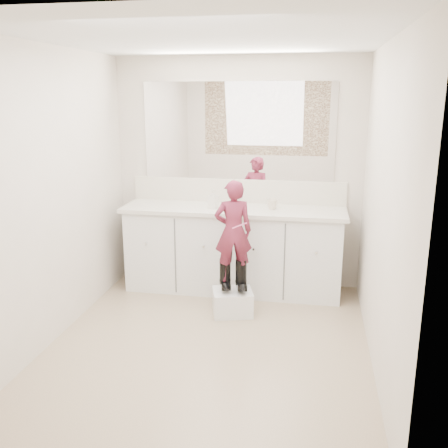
# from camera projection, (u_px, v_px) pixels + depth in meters

# --- Properties ---
(floor) EXTENTS (3.00, 3.00, 0.00)m
(floor) POSITION_uv_depth(u_px,v_px,m) (209.00, 343.00, 4.16)
(floor) COLOR #887959
(floor) RESTS_ON ground
(ceiling) EXTENTS (3.00, 3.00, 0.00)m
(ceiling) POSITION_uv_depth(u_px,v_px,m) (207.00, 38.00, 3.55)
(ceiling) COLOR white
(ceiling) RESTS_ON wall_back
(wall_back) EXTENTS (2.60, 0.00, 2.60)m
(wall_back) POSITION_uv_depth(u_px,v_px,m) (238.00, 173.00, 5.28)
(wall_back) COLOR beige
(wall_back) RESTS_ON floor
(wall_front) EXTENTS (2.60, 0.00, 2.60)m
(wall_front) POSITION_uv_depth(u_px,v_px,m) (144.00, 267.00, 2.43)
(wall_front) COLOR beige
(wall_front) RESTS_ON floor
(wall_left) EXTENTS (0.00, 3.00, 3.00)m
(wall_left) POSITION_uv_depth(u_px,v_px,m) (53.00, 197.00, 4.08)
(wall_left) COLOR beige
(wall_left) RESTS_ON floor
(wall_right) EXTENTS (0.00, 3.00, 3.00)m
(wall_right) POSITION_uv_depth(u_px,v_px,m) (383.00, 209.00, 3.63)
(wall_right) COLOR beige
(wall_right) RESTS_ON floor
(vanity_cabinet) EXTENTS (2.20, 0.55, 0.85)m
(vanity_cabinet) POSITION_uv_depth(u_px,v_px,m) (233.00, 251.00, 5.22)
(vanity_cabinet) COLOR silver
(vanity_cabinet) RESTS_ON floor
(countertop) EXTENTS (2.28, 0.58, 0.04)m
(countertop) POSITION_uv_depth(u_px,v_px,m) (233.00, 210.00, 5.09)
(countertop) COLOR beige
(countertop) RESTS_ON vanity_cabinet
(backsplash) EXTENTS (2.28, 0.03, 0.25)m
(backsplash) POSITION_uv_depth(u_px,v_px,m) (237.00, 191.00, 5.31)
(backsplash) COLOR beige
(backsplash) RESTS_ON countertop
(mirror) EXTENTS (2.00, 0.02, 1.00)m
(mirror) POSITION_uv_depth(u_px,v_px,m) (238.00, 131.00, 5.16)
(mirror) COLOR white
(mirror) RESTS_ON wall_back
(dot_panel) EXTENTS (2.00, 0.01, 1.20)m
(dot_panel) POSITION_uv_depth(u_px,v_px,m) (141.00, 175.00, 2.32)
(dot_panel) COLOR #472819
(dot_panel) RESTS_ON wall_front
(faucet) EXTENTS (0.08, 0.08, 0.10)m
(faucet) POSITION_uv_depth(u_px,v_px,m) (236.00, 200.00, 5.23)
(faucet) COLOR silver
(faucet) RESTS_ON countertop
(cup) EXTENTS (0.12, 0.12, 0.10)m
(cup) POSITION_uv_depth(u_px,v_px,m) (272.00, 204.00, 5.02)
(cup) COLOR beige
(cup) RESTS_ON countertop
(soap_bottle) EXTENTS (0.11, 0.11, 0.19)m
(soap_bottle) POSITION_uv_depth(u_px,v_px,m) (213.00, 199.00, 5.05)
(soap_bottle) COLOR silver
(soap_bottle) RESTS_ON countertop
(step_stool) EXTENTS (0.43, 0.39, 0.23)m
(step_stool) POSITION_uv_depth(u_px,v_px,m) (233.00, 302.00, 4.69)
(step_stool) COLOR silver
(step_stool) RESTS_ON floor
(boot_left) EXTENTS (0.16, 0.22, 0.30)m
(boot_left) POSITION_uv_depth(u_px,v_px,m) (225.00, 274.00, 4.66)
(boot_left) COLOR black
(boot_left) RESTS_ON step_stool
(boot_right) EXTENTS (0.16, 0.22, 0.30)m
(boot_right) POSITION_uv_depth(u_px,v_px,m) (241.00, 275.00, 4.63)
(boot_right) COLOR black
(boot_right) RESTS_ON step_stool
(toddler) EXTENTS (0.39, 0.31, 0.95)m
(toddler) POSITION_uv_depth(u_px,v_px,m) (233.00, 231.00, 4.54)
(toddler) COLOR #A63354
(toddler) RESTS_ON step_stool
(toothbrush) EXTENTS (0.13, 0.05, 0.06)m
(toothbrush) POSITION_uv_depth(u_px,v_px,m) (240.00, 226.00, 4.43)
(toothbrush) COLOR #E1578A
(toothbrush) RESTS_ON toddler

